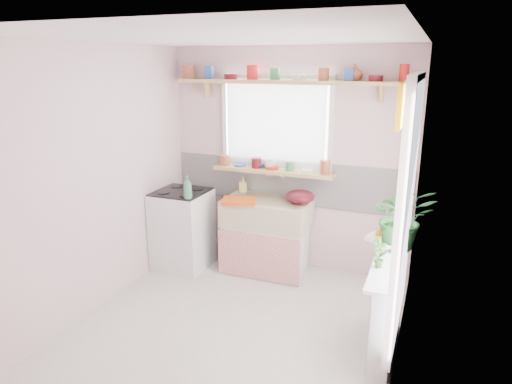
% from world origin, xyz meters
% --- Properties ---
extents(room, '(3.20, 3.20, 3.20)m').
position_xyz_m(room, '(0.66, 0.86, 1.37)').
color(room, silver).
rests_on(room, ground).
extents(sink_unit, '(0.95, 0.65, 1.11)m').
position_xyz_m(sink_unit, '(-0.15, 1.29, 0.43)').
color(sink_unit, white).
rests_on(sink_unit, ground).
extents(cooker, '(0.58, 0.58, 0.93)m').
position_xyz_m(cooker, '(-1.10, 1.05, 0.46)').
color(cooker, white).
rests_on(cooker, ground).
extents(radiator_ledge, '(0.22, 0.95, 0.78)m').
position_xyz_m(radiator_ledge, '(1.30, 0.20, 0.40)').
color(radiator_ledge, white).
rests_on(radiator_ledge, ground).
extents(windowsill, '(1.40, 0.22, 0.04)m').
position_xyz_m(windowsill, '(-0.15, 1.48, 1.14)').
color(windowsill, tan).
rests_on(windowsill, room).
extents(pine_shelf, '(2.52, 0.24, 0.04)m').
position_xyz_m(pine_shelf, '(0.00, 1.47, 2.12)').
color(pine_shelf, tan).
rests_on(pine_shelf, room).
extents(shelf_crockery, '(2.47, 0.11, 0.12)m').
position_xyz_m(shelf_crockery, '(-0.02, 1.47, 2.19)').
color(shelf_crockery, '#A55133').
rests_on(shelf_crockery, pine_shelf).
extents(sill_crockery, '(1.35, 0.11, 0.12)m').
position_xyz_m(sill_crockery, '(-0.17, 1.48, 1.22)').
color(sill_crockery, '#A55133').
rests_on(sill_crockery, windowsill).
extents(dish_tray, '(0.43, 0.37, 0.04)m').
position_xyz_m(dish_tray, '(-0.40, 1.10, 0.87)').
color(dish_tray, '#CE4E12').
rests_on(dish_tray, sink_unit).
extents(colander, '(0.38, 0.38, 0.14)m').
position_xyz_m(colander, '(0.22, 1.32, 0.92)').
color(colander, '#520E1A').
rests_on(colander, sink_unit).
extents(jade_plant, '(0.62, 0.57, 0.56)m').
position_xyz_m(jade_plant, '(1.33, 0.60, 1.06)').
color(jade_plant, '#2B6D31').
rests_on(jade_plant, radiator_ledge).
extents(fruit_bowl, '(0.41, 0.41, 0.08)m').
position_xyz_m(fruit_bowl, '(1.21, 0.60, 0.82)').
color(fruit_bowl, white).
rests_on(fruit_bowl, radiator_ledge).
extents(herb_pot, '(0.14, 0.11, 0.23)m').
position_xyz_m(herb_pot, '(1.21, 0.14, 0.89)').
color(herb_pot, '#366729').
rests_on(herb_pot, radiator_ledge).
extents(soap_bottle_sink, '(0.10, 0.10, 0.18)m').
position_xyz_m(soap_bottle_sink, '(-0.53, 1.50, 0.94)').
color(soap_bottle_sink, '#D8CB60').
rests_on(soap_bottle_sink, sink_unit).
extents(sill_cup, '(0.15, 0.15, 0.09)m').
position_xyz_m(sill_cup, '(-0.20, 1.49, 1.21)').
color(sill_cup, beige).
rests_on(sill_cup, windowsill).
extents(sill_bowl, '(0.20, 0.20, 0.06)m').
position_xyz_m(sill_bowl, '(-0.33, 1.54, 1.19)').
color(sill_bowl, '#314E9F').
rests_on(sill_bowl, windowsill).
extents(shelf_vase, '(0.20, 0.20, 0.17)m').
position_xyz_m(shelf_vase, '(0.70, 1.53, 2.22)').
color(shelf_vase, '#B95539').
rests_on(shelf_vase, pine_shelf).
extents(cooker_bottle, '(0.12, 0.12, 0.25)m').
position_xyz_m(cooker_bottle, '(-0.88, 0.83, 1.04)').
color(cooker_bottle, '#458A5E').
rests_on(cooker_bottle, cooker).
extents(fruit, '(0.20, 0.14, 0.10)m').
position_xyz_m(fruit, '(1.22, 0.61, 0.88)').
color(fruit, orange).
rests_on(fruit, fruit_bowl).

